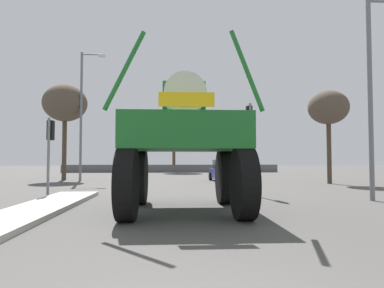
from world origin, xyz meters
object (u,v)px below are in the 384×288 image
(traffic_signal_near_left, at_px, (50,139))
(bare_tree_left, at_px, (65,104))
(traffic_signal_far_left, at_px, (225,143))
(bare_tree_right, at_px, (328,108))
(streetlight_near_right, at_px, (373,86))
(sedan_ahead, at_px, (226,171))
(bare_tree_far_center, at_px, (174,121))
(traffic_signal_near_right, at_px, (250,128))
(oversize_sprayer, at_px, (184,142))
(streetlight_far_left, at_px, (83,110))

(traffic_signal_near_left, xyz_separation_m, bare_tree_left, (-2.83, 11.21, 3.32))
(traffic_signal_near_left, distance_m, traffic_signal_far_left, 18.74)
(traffic_signal_near_left, height_order, traffic_signal_far_left, traffic_signal_far_left)
(bare_tree_right, bearing_deg, streetlight_near_right, -105.35)
(bare_tree_left, bearing_deg, sedan_ahead, -11.65)
(streetlight_near_right, distance_m, bare_tree_far_center, 28.94)
(traffic_signal_far_left, bearing_deg, bare_tree_left, -160.49)
(traffic_signal_near_right, xyz_separation_m, bare_tree_far_center, (-3.11, 25.52, 3.17))
(traffic_signal_near_left, relative_size, bare_tree_right, 0.56)
(oversize_sprayer, xyz_separation_m, streetlight_far_left, (-6.85, 14.81, 3.07))
(bare_tree_far_center, bearing_deg, traffic_signal_near_right, -83.05)
(sedan_ahead, height_order, streetlight_far_left, streetlight_far_left)
(sedan_ahead, xyz_separation_m, traffic_signal_far_left, (1.05, 7.02, 2.31))
(traffic_signal_near_left, height_order, streetlight_near_right, streetlight_near_right)
(bare_tree_right, bearing_deg, bare_tree_far_center, 116.91)
(oversize_sprayer, height_order, sedan_ahead, oversize_sprayer)
(streetlight_far_left, relative_size, bare_tree_right, 1.58)
(traffic_signal_near_right, height_order, bare_tree_right, bare_tree_right)
(traffic_signal_near_right, height_order, traffic_signal_far_left, traffic_signal_far_left)
(bare_tree_right, bearing_deg, traffic_signal_near_left, -157.64)
(traffic_signal_near_left, height_order, streetlight_far_left, streetlight_far_left)
(traffic_signal_near_left, bearing_deg, oversize_sprayer, -38.89)
(traffic_signal_near_right, bearing_deg, oversize_sprayer, -124.64)
(streetlight_far_left, bearing_deg, bare_tree_left, 150.30)
(traffic_signal_near_right, height_order, streetlight_far_left, streetlight_far_left)
(traffic_signal_far_left, bearing_deg, streetlight_far_left, -154.35)
(streetlight_far_left, bearing_deg, bare_tree_right, -13.67)
(oversize_sprayer, height_order, bare_tree_far_center, bare_tree_far_center)
(oversize_sprayer, height_order, traffic_signal_far_left, oversize_sprayer)
(oversize_sprayer, bearing_deg, traffic_signal_near_right, -34.22)
(sedan_ahead, distance_m, streetlight_far_left, 11.35)
(bare_tree_left, bearing_deg, traffic_signal_near_left, -75.81)
(traffic_signal_far_left, distance_m, bare_tree_left, 13.97)
(traffic_signal_near_left, bearing_deg, bare_tree_far_center, 77.75)
(sedan_ahead, height_order, bare_tree_far_center, bare_tree_far_center)
(traffic_signal_far_left, bearing_deg, oversize_sprayer, -102.56)
(traffic_signal_far_left, relative_size, streetlight_near_right, 0.53)
(bare_tree_right, bearing_deg, streetlight_far_left, 166.33)
(traffic_signal_near_left, relative_size, bare_tree_far_center, 0.42)
(sedan_ahead, xyz_separation_m, bare_tree_right, (6.27, -2.47, 4.12))
(oversize_sprayer, bearing_deg, streetlight_far_left, 25.25)
(oversize_sprayer, xyz_separation_m, traffic_signal_near_right, (3.09, 4.47, 0.85))
(oversize_sprayer, bearing_deg, streetlight_near_right, -73.83)
(traffic_signal_near_right, relative_size, bare_tree_right, 0.67)
(traffic_signal_near_left, distance_m, streetlight_far_left, 10.76)
(bare_tree_left, xyz_separation_m, bare_tree_right, (18.13, -4.92, -0.91))
(sedan_ahead, distance_m, streetlight_near_right, 12.38)
(bare_tree_far_center, bearing_deg, streetlight_far_left, -114.21)
(bare_tree_right, xyz_separation_m, bare_tree_far_center, (-9.76, 19.22, 1.28))
(streetlight_far_left, xyz_separation_m, bare_tree_right, (16.59, -4.03, -0.34))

